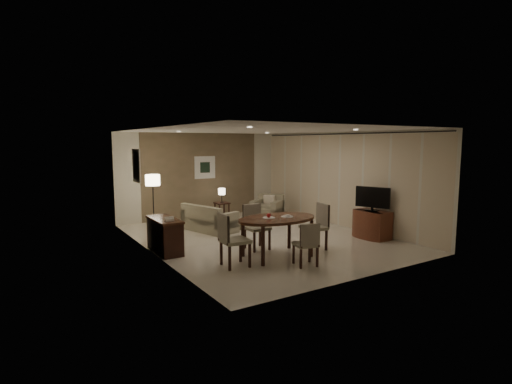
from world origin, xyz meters
TOP-DOWN VIEW (x-y plane):
  - room_shell at (0.00, 0.40)m, footprint 5.50×7.00m
  - taupe_accent at (0.00, 3.48)m, footprint 3.96×0.03m
  - curtain_wall at (2.68, 0.00)m, footprint 0.08×6.70m
  - curtain_rod at (2.68, 0.00)m, footprint 0.03×6.80m
  - art_back_frame at (0.10, 3.46)m, footprint 0.72×0.03m
  - art_back_canvas at (0.10, 3.44)m, footprint 0.34×0.01m
  - art_left_frame at (-2.72, 1.20)m, footprint 0.03×0.60m
  - art_left_canvas at (-2.71, 1.20)m, footprint 0.01×0.46m
  - downlight_nl at (-1.40, -1.80)m, footprint 0.10×0.10m
  - downlight_nr at (1.40, -1.80)m, footprint 0.10×0.10m
  - downlight_fl at (-1.40, 1.80)m, footprint 0.10×0.10m
  - downlight_fr at (1.40, 1.80)m, footprint 0.10×0.10m
  - console_desk at (-2.49, 0.00)m, footprint 0.48×1.20m
  - telephone at (-2.49, -0.30)m, footprint 0.20×0.14m
  - tv_cabinet at (2.40, -1.50)m, footprint 0.48×0.90m
  - flat_tv at (2.38, -1.50)m, footprint 0.36×0.85m
  - dining_table at (-0.59, -1.58)m, footprint 1.78×1.11m
  - chair_near at (-0.48, -2.38)m, footprint 0.51×0.51m
  - chair_far at (-0.64, -0.86)m, footprint 0.49×0.49m
  - chair_left at (-1.67, -1.69)m, footprint 0.55×0.55m
  - chair_right at (0.44, -1.55)m, footprint 0.56×0.56m
  - plate_a at (-0.77, -1.53)m, footprint 0.26×0.26m
  - plate_b at (-0.37, -1.63)m, footprint 0.26×0.26m
  - fruit_apple at (-0.77, -1.53)m, footprint 0.09×0.09m
  - napkin at (-0.37, -1.63)m, footprint 0.12×0.08m
  - round_rug at (0.37, 1.51)m, footprint 1.20×1.20m
  - sofa at (-0.71, 1.45)m, footprint 1.69×1.16m
  - armchair at (1.53, 1.97)m, footprint 1.15×1.17m
  - side_table at (0.37, 2.81)m, footprint 0.41×0.41m
  - table_lamp at (0.37, 2.81)m, footprint 0.22×0.22m
  - floor_lamp at (-2.00, 2.28)m, footprint 0.39×0.39m

SIDE VIEW (x-z plane):
  - round_rug at x=0.37m, z-range 0.00..0.01m
  - side_table at x=0.37m, z-range 0.00..0.52m
  - tv_cabinet at x=2.40m, z-range 0.00..0.70m
  - sofa at x=-0.71m, z-range 0.00..0.72m
  - console_desk at x=-2.49m, z-range 0.00..0.75m
  - armchair at x=1.53m, z-range 0.00..0.76m
  - dining_table at x=-0.59m, z-range 0.00..0.83m
  - chair_near at x=-0.48m, z-range 0.00..0.87m
  - chair_far at x=-0.64m, z-range 0.00..1.00m
  - chair_right at x=0.44m, z-range 0.00..1.03m
  - chair_left at x=-1.67m, z-range 0.00..1.05m
  - table_lamp at x=0.37m, z-range 0.52..1.02m
  - floor_lamp at x=-2.00m, z-range 0.00..1.54m
  - telephone at x=-2.49m, z-range 0.76..0.85m
  - plate_a at x=-0.77m, z-range 0.83..0.85m
  - plate_b at x=-0.37m, z-range 0.83..0.85m
  - napkin at x=-0.37m, z-range 0.85..0.88m
  - fruit_apple at x=-0.77m, z-range 0.85..0.94m
  - flat_tv at x=2.38m, z-range 0.72..1.32m
  - curtain_wall at x=2.68m, z-range 0.03..2.61m
  - taupe_accent at x=0.00m, z-range 0.00..2.70m
  - room_shell at x=0.00m, z-range 0.00..2.70m
  - art_back_frame at x=0.10m, z-range 1.24..1.96m
  - art_back_canvas at x=0.10m, z-range 1.43..1.77m
  - art_left_frame at x=-2.72m, z-range 1.45..2.25m
  - art_left_canvas at x=-2.71m, z-range 1.53..2.17m
  - curtain_rod at x=2.68m, z-range 2.62..2.66m
  - downlight_nl at x=-1.40m, z-range 2.68..2.69m
  - downlight_nr at x=1.40m, z-range 2.68..2.69m
  - downlight_fl at x=-1.40m, z-range 2.68..2.69m
  - downlight_fr at x=1.40m, z-range 2.68..2.69m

